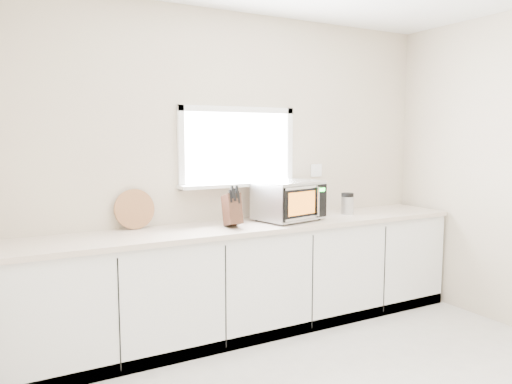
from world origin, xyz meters
TOP-DOWN VIEW (x-y plane):
  - back_wall at (0.00, 2.00)m, footprint 4.00×0.17m
  - cabinets at (0.00, 1.70)m, footprint 3.92×0.60m
  - countertop at (0.00, 1.69)m, footprint 3.92×0.64m
  - microwave at (0.35, 1.69)m, footprint 0.61×0.52m
  - knife_block at (-0.22, 1.64)m, footprint 0.14×0.25m
  - cutting_board at (-0.93, 1.94)m, footprint 0.32×0.08m
  - coffee_grinder at (1.01, 1.71)m, footprint 0.13×0.13m

SIDE VIEW (x-z plane):
  - cabinets at x=0.00m, z-range 0.00..0.88m
  - countertop at x=0.00m, z-range 0.88..0.92m
  - coffee_grinder at x=1.01m, z-range 0.92..1.12m
  - knife_block at x=-0.22m, z-range 0.90..1.24m
  - cutting_board at x=-0.93m, z-range 0.92..1.23m
  - microwave at x=0.35m, z-range 0.93..1.27m
  - back_wall at x=0.00m, z-range 0.01..2.71m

